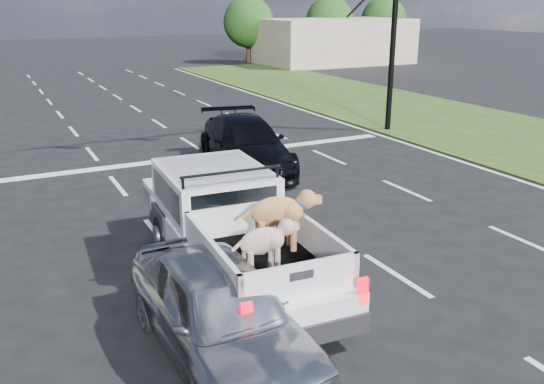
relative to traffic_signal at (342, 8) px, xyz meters
The scene contains 11 objects.
ground 13.58m from the traffic_signal, 124.43° to the right, with size 160.00×160.00×0.00m, color black.
road_markings 9.46m from the traffic_signal, 151.33° to the right, with size 17.75×60.00×0.01m.
grass_shoulder_right 8.72m from the traffic_signal, 37.77° to the right, with size 8.00×60.00×0.06m, color #223C12.
traffic_signal is the anchor object (origin of this frame).
building_right 27.93m from the traffic_signal, 57.79° to the left, with size 12.00×7.00×3.60m, color #C7B498.
tree_far_d 28.91m from the traffic_signal, 72.25° to the left, with size 4.20×4.20×5.40m.
tree_far_e 32.26m from the traffic_signal, 58.57° to the left, with size 4.20×4.20×5.40m.
tree_far_f 35.76m from the traffic_signal, 50.34° to the left, with size 4.20×4.20×5.40m.
pickup_truck 12.92m from the traffic_signal, 131.74° to the right, with size 2.38×5.72×2.10m.
silver_sedan 15.34m from the traffic_signal, 129.38° to the right, with size 1.76×4.37×1.49m, color #A2A5A9.
black_coupe 6.84m from the traffic_signal, 153.43° to the right, with size 2.19×5.37×1.56m, color black.
Camera 1 is at (-4.81, -7.77, 4.95)m, focal length 38.00 mm.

